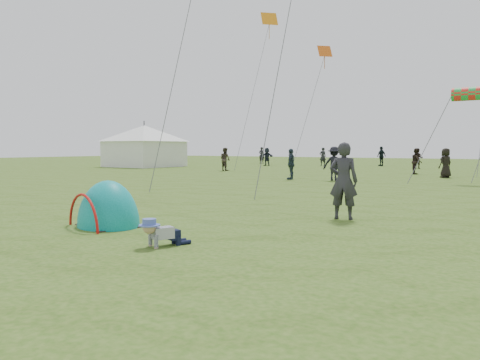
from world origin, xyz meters
The scene contains 17 objects.
ground centered at (0.00, 0.00, 0.00)m, with size 140.00×140.00×0.00m, color #2B5312.
crawling_toddler centered at (-0.38, 0.25, 0.25)m, with size 0.46×0.66×0.51m, color black, non-canonical shape.
popup_tent centered at (-2.75, 1.18, 0.00)m, with size 1.53×1.26×1.99m, color #007773.
standing_adult centered at (1.12, 4.92, 0.91)m, with size 0.66×0.44×1.82m, color #2C2B32.
event_marquee centered at (-24.64, 24.21, 1.95)m, with size 5.68×5.68×3.90m, color white, non-canonical shape.
crowd_person_1 centered at (-1.83, 25.34, 0.82)m, with size 0.80×0.62×1.65m, color black.
crowd_person_6 centered at (-20.20, 36.96, 0.87)m, with size 0.64×0.42×1.75m, color black.
crowd_person_7 centered at (-14.44, 22.10, 0.84)m, with size 0.82×0.64×1.68m, color #3D332A.
crowd_person_8 centered at (-7.62, 37.25, 0.89)m, with size 1.05×0.44×1.79m, color black.
crowd_person_9 centered at (-3.98, 16.95, 0.87)m, with size 1.12×0.65×1.74m, color black.
crowd_person_10 centered at (0.34, 22.62, 0.83)m, with size 0.81×0.53×1.66m, color black.
crowd_person_11 centered at (-16.76, 32.13, 0.83)m, with size 1.55×0.49×1.67m, color black.
crowd_person_12 centered at (-12.34, 34.84, 0.84)m, with size 0.62×0.40×1.69m, color black.
crowd_person_13 centered at (-3.62, 33.61, 0.82)m, with size 0.79×0.62×1.63m, color black.
crowd_person_14 centered at (-6.25, 16.58, 0.82)m, with size 0.96×0.40×1.63m, color #273743.
diamond_kite_1 centered at (-13.82, 27.37, 11.92)m, with size 1.29×1.29×0.00m, color orange.
diamond_kite_7 centered at (-7.74, 24.30, 8.18)m, with size 0.94×0.94×0.00m, color #CC530D.
Camera 1 is at (5.14, -5.60, 1.70)m, focal length 35.00 mm.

